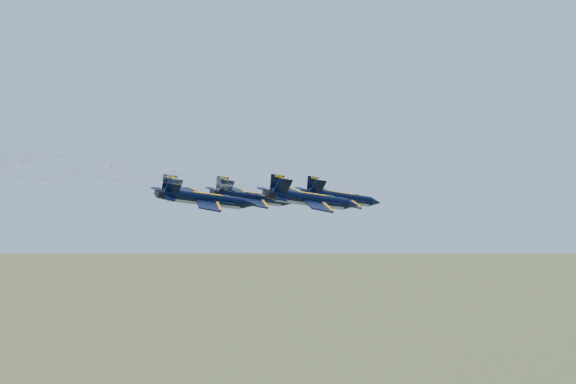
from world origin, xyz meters
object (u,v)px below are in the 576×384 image
Objects in this scene: jet_left at (253,197)px; jet_slot at (206,199)px; jet_lead at (342,197)px; jet_right at (312,199)px.

jet_slot is at bearing -54.94° from jet_left.
jet_lead and jet_left have the same top height.
jet_lead is 1.00× the size of jet_left.
jet_lead and jet_slot have the same top height.
jet_left is (-14.39, -7.79, 0.00)m from jet_lead.
jet_lead is at bearing 128.33° from jet_right.
jet_left and jet_right have the same top height.
jet_left and jet_slot have the same top height.
jet_lead is 1.00× the size of jet_slot.
jet_right is at bearing -1.94° from jet_left.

